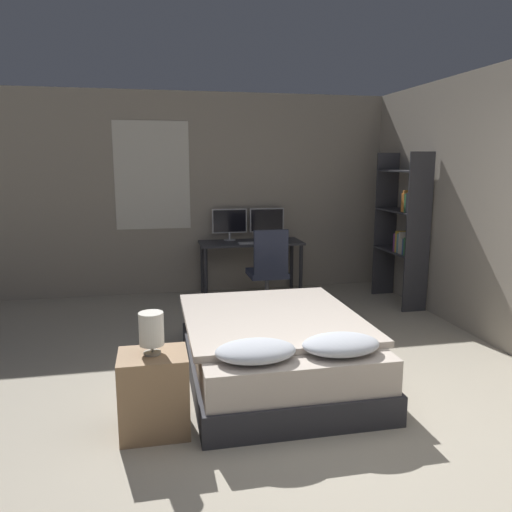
% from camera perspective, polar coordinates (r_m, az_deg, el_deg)
% --- Properties ---
extents(ground_plane, '(20.00, 20.00, 0.00)m').
position_cam_1_polar(ground_plane, '(3.32, 10.30, -21.96)').
color(ground_plane, '#B2A893').
extents(wall_back, '(12.00, 0.08, 2.70)m').
position_cam_1_polar(wall_back, '(6.96, -2.77, 7.13)').
color(wall_back, '#9E9384').
rests_on(wall_back, ground_plane).
extents(wall_side_right, '(0.06, 12.00, 2.70)m').
position_cam_1_polar(wall_side_right, '(5.24, 26.98, 4.80)').
color(wall_side_right, '#9E9384').
rests_on(wall_side_right, ground_plane).
extents(bed, '(1.43, 1.90, 0.60)m').
position_cam_1_polar(bed, '(4.18, 2.15, -10.57)').
color(bed, '#2D2D33').
rests_on(bed, ground_plane).
extents(nightstand, '(0.45, 0.37, 0.55)m').
position_cam_1_polar(nightstand, '(3.49, -11.58, -15.10)').
color(nightstand, '#997551').
rests_on(nightstand, ground_plane).
extents(bedside_lamp, '(0.16, 0.16, 0.28)m').
position_cam_1_polar(bedside_lamp, '(3.33, -11.87, -8.23)').
color(bedside_lamp, gray).
rests_on(bedside_lamp, nightstand).
extents(desk, '(1.38, 0.56, 0.73)m').
position_cam_1_polar(desk, '(6.73, -0.59, 0.82)').
color(desk, '#38383D').
rests_on(desk, ground_plane).
extents(monitor_left, '(0.48, 0.16, 0.43)m').
position_cam_1_polar(monitor_left, '(6.81, -3.04, 3.86)').
color(monitor_left, '#B7B7BC').
rests_on(monitor_left, desk).
extents(monitor_right, '(0.48, 0.16, 0.43)m').
position_cam_1_polar(monitor_right, '(6.91, 1.25, 3.97)').
color(monitor_right, '#B7B7BC').
rests_on(monitor_right, desk).
extents(keyboard, '(0.39, 0.13, 0.02)m').
position_cam_1_polar(keyboard, '(6.55, -0.30, 1.50)').
color(keyboard, '#B7B7BC').
rests_on(keyboard, desk).
extents(computer_mouse, '(0.07, 0.05, 0.04)m').
position_cam_1_polar(computer_mouse, '(6.61, 2.14, 1.66)').
color(computer_mouse, '#B7B7BC').
rests_on(computer_mouse, desk).
extents(office_chair, '(0.52, 0.52, 1.00)m').
position_cam_1_polar(office_chair, '(6.11, 1.40, -2.44)').
color(office_chair, black).
rests_on(office_chair, ground_plane).
extents(bookshelf, '(0.31, 0.87, 1.90)m').
position_cam_1_polar(bookshelf, '(6.47, 16.65, 3.45)').
color(bookshelf, '#333338').
rests_on(bookshelf, ground_plane).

